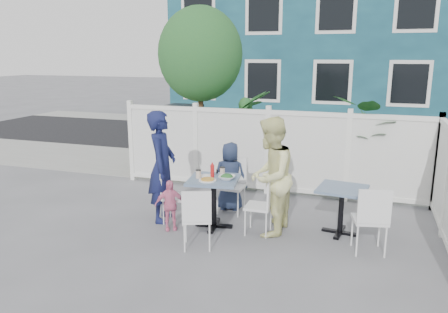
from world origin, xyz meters
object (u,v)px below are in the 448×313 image
(chair_left, at_px, (171,192))
(chair_near, at_px, (197,215))
(chair_right, at_px, (263,202))
(boy, at_px, (230,176))
(man, at_px, (162,166))
(chair_back, at_px, (233,180))
(woman, at_px, (270,176))
(utility_cabinet, at_px, (184,136))
(spare_table, at_px, (342,198))
(main_table, at_px, (214,189))
(toddler, at_px, (170,205))

(chair_left, distance_m, chair_near, 1.13)
(chair_right, relative_size, boy, 0.73)
(chair_right, distance_m, man, 1.70)
(chair_back, height_order, woman, woman)
(man, bearing_deg, chair_near, -146.03)
(chair_left, relative_size, chair_near, 0.98)
(utility_cabinet, height_order, spare_table, utility_cabinet)
(spare_table, distance_m, woman, 1.10)
(main_table, bearing_deg, chair_near, -86.15)
(chair_left, distance_m, boy, 1.10)
(chair_near, height_order, toddler, chair_near)
(chair_near, height_order, man, man)
(chair_near, distance_m, boy, 1.66)
(spare_table, distance_m, chair_near, 2.16)
(main_table, xyz_separation_m, woman, (0.86, 0.05, 0.27))
(chair_back, bearing_deg, main_table, 87.29)
(main_table, bearing_deg, woman, 3.12)
(main_table, relative_size, woman, 0.48)
(chair_back, xyz_separation_m, toddler, (-0.66, -1.06, -0.15))
(spare_table, height_order, woman, woman)
(boy, relative_size, toddler, 1.51)
(chair_right, distance_m, chair_near, 1.09)
(main_table, bearing_deg, boy, 90.18)
(spare_table, relative_size, boy, 0.65)
(spare_table, distance_m, chair_left, 2.60)
(toddler, bearing_deg, chair_left, 80.74)
(woman, relative_size, boy, 1.49)
(man, distance_m, toddler, 0.66)
(chair_left, distance_m, man, 0.43)
(chair_right, bearing_deg, chair_back, 41.90)
(utility_cabinet, bearing_deg, man, -69.04)
(main_table, xyz_separation_m, chair_right, (0.78, -0.01, -0.11))
(man, height_order, toddler, man)
(boy, distance_m, toddler, 1.30)
(utility_cabinet, relative_size, chair_left, 1.63)
(man, relative_size, toddler, 2.27)
(man, bearing_deg, spare_table, -96.73)
(chair_back, bearing_deg, chair_left, 46.45)
(utility_cabinet, distance_m, chair_back, 3.44)
(chair_right, bearing_deg, man, 87.56)
(chair_right, bearing_deg, woman, -54.38)
(chair_left, distance_m, chair_right, 1.49)
(man, bearing_deg, utility_cabinet, 4.86)
(chair_back, xyz_separation_m, chair_near, (-0.01, -1.58, -0.04))
(main_table, bearing_deg, utility_cabinet, 119.90)
(utility_cabinet, xyz_separation_m, toddler, (1.42, -3.81, -0.30))
(spare_table, bearing_deg, chair_near, -147.03)
(chair_right, xyz_separation_m, man, (-1.65, 0.05, 0.39))
(chair_left, bearing_deg, utility_cabinet, -166.51)
(main_table, xyz_separation_m, chair_near, (0.06, -0.82, -0.10))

